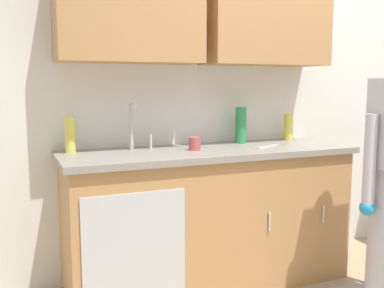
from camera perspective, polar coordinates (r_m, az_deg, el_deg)
The scene contains 9 objects.
kitchen_wall_with_uppers at distance 3.39m, azimuth 6.55°, elevation 9.46°, with size 4.80×0.44×2.70m.
counter_cabinet at distance 3.07m, azimuth 2.11°, elevation -9.69°, with size 1.90×0.62×0.90m.
countertop at distance 2.97m, azimuth 2.20°, elevation -0.99°, with size 1.96×0.66×0.04m, color gray.
sink at distance 2.82m, azimuth -6.20°, elevation -1.38°, with size 0.50×0.36×0.35m.
bottle_soap at distance 3.26m, azimuth 6.26°, elevation 2.42°, with size 0.08×0.08×0.26m, color #2D8C4C.
bottle_cleaner_spray at distance 2.88m, azimuth -15.33°, elevation 1.12°, with size 0.07×0.07×0.22m, color #D8D14C.
bottle_dish_liquid at distance 3.50m, azimuth 12.24°, elevation 2.15°, with size 0.07×0.07×0.20m, color #D8D14C.
cup_by_sink at distance 2.90m, azimuth 0.34°, elevation 0.04°, with size 0.08×0.08×0.08m, color #B24C47.
knife_on_counter at distance 3.10m, azimuth 9.65°, elevation -0.30°, with size 0.24×0.02×0.01m, color silver.
Camera 1 is at (-1.78, -1.96, 1.37)m, focal length 41.70 mm.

